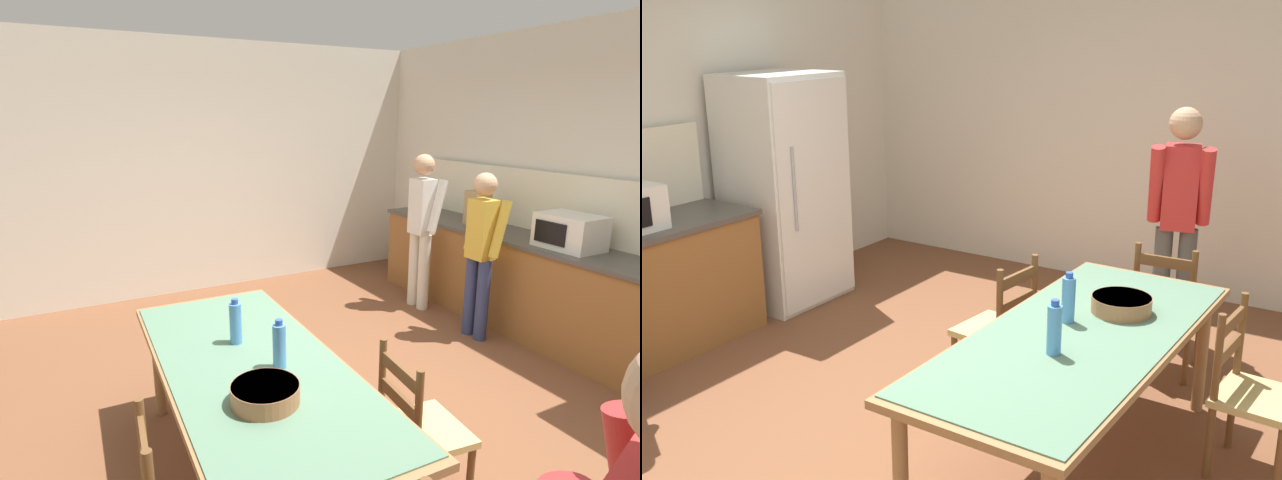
# 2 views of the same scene
# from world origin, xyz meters

# --- Properties ---
(ground_plane) EXTENTS (8.32, 8.32, 0.00)m
(ground_plane) POSITION_xyz_m (0.00, 0.00, 0.00)
(ground_plane) COLOR brown
(wall_right) EXTENTS (0.12, 5.20, 2.90)m
(wall_right) POSITION_xyz_m (3.26, 0.00, 1.45)
(wall_right) COLOR silver
(wall_right) RESTS_ON ground
(refrigerator) EXTENTS (0.84, 0.73, 1.88)m
(refrigerator) POSITION_xyz_m (1.34, 2.19, 0.94)
(refrigerator) COLOR white
(refrigerator) RESTS_ON ground
(dining_table) EXTENTS (2.21, 0.96, 0.78)m
(dining_table) POSITION_xyz_m (0.28, -0.88, 0.70)
(dining_table) COLOR olive
(dining_table) RESTS_ON ground
(bottle_near_centre) EXTENTS (0.07, 0.07, 0.27)m
(bottle_near_centre) POSITION_xyz_m (0.00, -0.88, 0.90)
(bottle_near_centre) COLOR #4C8ED6
(bottle_near_centre) RESTS_ON dining_table
(bottle_off_centre) EXTENTS (0.07, 0.07, 0.27)m
(bottle_off_centre) POSITION_xyz_m (0.39, -0.77, 0.90)
(bottle_off_centre) COLOR #4C8ED6
(bottle_off_centre) RESTS_ON dining_table
(serving_bowl) EXTENTS (0.32, 0.32, 0.09)m
(serving_bowl) POSITION_xyz_m (0.66, -0.96, 0.83)
(serving_bowl) COLOR #9E6642
(serving_bowl) RESTS_ON dining_table
(chair_side_far_right) EXTENTS (0.46, 0.44, 0.91)m
(chair_side_far_right) POSITION_xyz_m (0.78, -0.14, 0.44)
(chair_side_far_right) COLOR brown
(chair_side_far_right) RESTS_ON ground
(chair_head_end) EXTENTS (0.42, 0.44, 0.91)m
(chair_head_end) POSITION_xyz_m (1.66, -0.92, 0.44)
(chair_head_end) COLOR brown
(chair_head_end) RESTS_ON ground
(chair_side_near_right) EXTENTS (0.45, 0.43, 0.91)m
(chair_side_near_right) POSITION_xyz_m (0.75, -1.64, 0.44)
(chair_side_near_right) COLOR brown
(chair_side_near_right) RESTS_ON ground
(person_by_table) EXTENTS (0.36, 0.47, 1.70)m
(person_by_table) POSITION_xyz_m (2.21, -0.78, 0.96)
(person_by_table) COLOR #4C4C4C
(person_by_table) RESTS_ON ground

